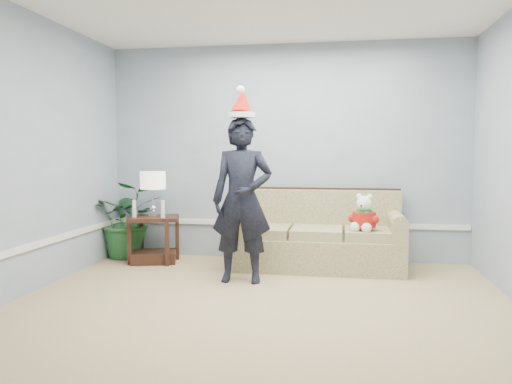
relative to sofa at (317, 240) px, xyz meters
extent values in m
cube|color=tan|center=(-0.43, -2.09, -0.34)|extent=(4.50, 5.00, 0.02)
cube|color=#94A4BD|center=(-0.43, 0.42, 1.02)|extent=(4.50, 0.02, 2.70)
cube|color=#94A4BD|center=(-0.43, -4.60, 1.02)|extent=(4.50, 0.02, 2.70)
cube|color=white|center=(-0.43, 0.40, 0.12)|extent=(4.48, 0.03, 0.06)
cube|color=#555E2C|center=(0.00, -0.06, -0.14)|extent=(1.97, 0.85, 0.37)
cube|color=#555E2C|center=(-0.61, -0.10, 0.10)|extent=(0.58, 0.68, 0.11)
cube|color=#555E2C|center=(0.00, -0.10, 0.10)|extent=(0.58, 0.68, 0.11)
cube|color=#555E2C|center=(0.61, -0.10, 0.10)|extent=(0.58, 0.68, 0.11)
cube|color=#555E2C|center=(0.00, 0.26, 0.31)|extent=(1.96, 0.20, 0.52)
cube|color=black|center=(0.00, 0.33, 0.57)|extent=(1.96, 0.07, 0.05)
cube|color=#555E2C|center=(-0.90, -0.06, 0.16)|extent=(0.17, 0.84, 0.22)
cube|color=#555E2C|center=(0.90, -0.06, 0.16)|extent=(0.17, 0.84, 0.22)
cube|color=#341C13|center=(-2.00, -0.06, 0.22)|extent=(0.70, 0.64, 0.05)
cube|color=#341C13|center=(-2.00, -0.06, -0.26)|extent=(0.63, 0.57, 0.13)
cube|color=#341C13|center=(-2.24, -0.25, -0.04)|extent=(0.06, 0.06, 0.57)
cube|color=#341C13|center=(-1.76, -0.25, -0.04)|extent=(0.06, 0.06, 0.57)
cube|color=#341C13|center=(-2.24, 0.13, -0.04)|extent=(0.06, 0.06, 0.57)
cube|color=#341C13|center=(-1.76, 0.13, -0.04)|extent=(0.06, 0.06, 0.57)
cylinder|color=silver|center=(-2.00, -0.06, 0.26)|extent=(0.14, 0.14, 0.03)
sphere|color=silver|center=(-2.00, -0.06, 0.34)|extent=(0.09, 0.09, 0.09)
cylinder|color=silver|center=(-2.00, -0.06, 0.47)|extent=(0.02, 0.02, 0.31)
cylinder|color=white|center=(-2.00, -0.06, 0.69)|extent=(0.31, 0.31, 0.21)
cylinder|color=silver|center=(-2.20, -0.18, 0.30)|extent=(0.05, 0.05, 0.11)
cylinder|color=white|center=(-2.20, -0.18, 0.40)|extent=(0.05, 0.05, 0.09)
cylinder|color=silver|center=(-1.84, -0.18, 0.30)|extent=(0.05, 0.05, 0.11)
cylinder|color=white|center=(-1.84, -0.18, 0.40)|extent=(0.05, 0.05, 0.09)
imported|color=#1F5329|center=(-2.43, 0.17, 0.17)|extent=(1.09, 1.02, 0.99)
imported|color=black|center=(-0.75, -0.80, 0.53)|extent=(0.64, 0.44, 1.71)
cylinder|color=white|center=(-0.75, -0.80, 1.41)|extent=(0.31, 0.31, 0.05)
cone|color=red|center=(-0.75, -0.78, 1.54)|extent=(0.27, 0.33, 0.32)
sphere|color=white|center=(-0.75, -0.87, 1.65)|extent=(0.08, 0.08, 0.08)
sphere|color=white|center=(0.53, -0.23, 0.28)|extent=(0.24, 0.24, 0.24)
cylinder|color=red|center=(0.53, -0.23, 0.28)|extent=(0.33, 0.33, 0.17)
cylinder|color=#166E31|center=(0.53, -0.23, 0.38)|extent=(0.22, 0.22, 0.03)
sphere|color=white|center=(0.46, -0.34, 0.20)|extent=(0.11, 0.11, 0.11)
sphere|color=white|center=(0.59, -0.34, 0.20)|extent=(0.11, 0.11, 0.11)
sphere|color=white|center=(0.53, -0.24, 0.46)|extent=(0.17, 0.17, 0.17)
sphere|color=black|center=(0.53, -0.34, 0.45)|extent=(0.02, 0.02, 0.02)
sphere|color=white|center=(0.47, -0.23, 0.54)|extent=(0.07, 0.07, 0.07)
sphere|color=white|center=(0.59, -0.23, 0.54)|extent=(0.07, 0.07, 0.07)
camera|label=1|loc=(0.24, -5.85, 1.02)|focal=35.00mm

